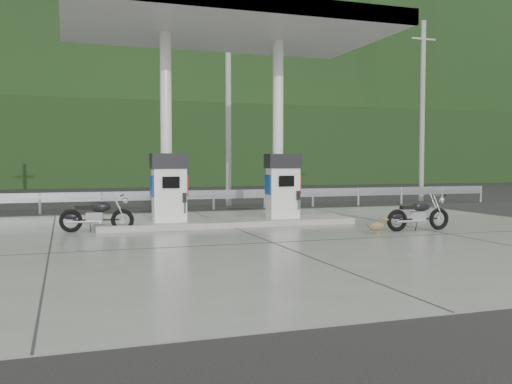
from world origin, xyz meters
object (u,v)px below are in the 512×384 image
object	(u,v)px
gas_pump_left	(169,188)
motorcycle_right	(418,215)
gas_pump_right	(283,186)
motorcycle_left	(97,216)
duck	(376,227)

from	to	relation	value
gas_pump_left	motorcycle_right	bearing A→B (deg)	-24.19
gas_pump_right	motorcycle_left	size ratio (longest dim) A/B	1.06
gas_pump_left	duck	size ratio (longest dim) A/B	3.67
motorcycle_left	duck	size ratio (longest dim) A/B	3.45
gas_pump_left	gas_pump_right	bearing A→B (deg)	0.00
gas_pump_left	motorcycle_left	world-z (taller)	gas_pump_left
duck	gas_pump_left	bearing A→B (deg)	153.32
gas_pump_left	gas_pump_right	distance (m)	3.20
gas_pump_right	duck	size ratio (longest dim) A/B	3.67
gas_pump_right	duck	world-z (taller)	gas_pump_right
gas_pump_left	gas_pump_right	world-z (taller)	same
gas_pump_left	motorcycle_right	world-z (taller)	gas_pump_left
gas_pump_left	motorcycle_right	xyz separation A→B (m)	(5.84, -2.62, -0.66)
gas_pump_right	duck	xyz separation A→B (m)	(1.25, -2.94, -0.87)
gas_pump_right	motorcycle_left	xyz separation A→B (m)	(-5.06, -0.32, -0.65)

